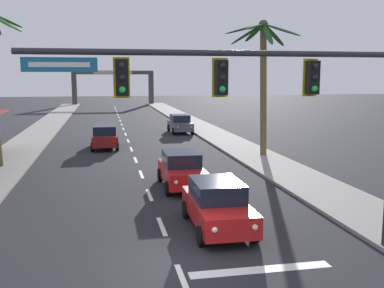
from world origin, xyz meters
name	(u,v)px	position (x,y,z in m)	size (l,w,h in m)	color
ground_plane	(178,267)	(0.00, 0.00, 0.00)	(220.00, 220.00, 0.00)	#232328
sidewalk_right	(237,146)	(7.80, 20.00, 0.07)	(3.20, 110.00, 0.14)	gray
sidewalk_left	(16,153)	(-7.80, 20.00, 0.07)	(3.20, 110.00, 0.14)	gray
lane_markings	(139,151)	(0.46, 19.63, 0.00)	(4.28, 87.85, 0.01)	silver
traffic_signal_mast	(279,94)	(2.85, 0.03, 4.75)	(10.54, 0.41, 6.74)	#2D2D33
sedan_lead_at_stop_bar	(217,205)	(1.86, 2.87, 0.85)	(1.98, 4.47, 1.68)	red
sedan_third_in_queue	(182,169)	(1.66, 8.94, 0.85)	(1.95, 4.45, 1.68)	red
sedan_oncoming_far	(105,137)	(-1.86, 21.53, 0.85)	(2.00, 4.47, 1.68)	maroon
sedan_parked_nearest_kerb	(180,124)	(5.08, 29.40, 0.85)	(1.98, 4.46, 1.68)	#4C515B
palm_right_second	(263,63)	(8.12, 15.78, 6.08)	(5.00, 4.61, 8.73)	brown
town_gateway_arch	(113,82)	(0.00, 73.64, 4.12)	(15.02, 0.90, 6.28)	#423D38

